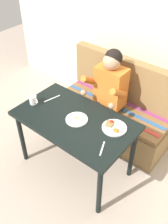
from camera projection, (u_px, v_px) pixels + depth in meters
The scene contains 10 objects.
ground_plane at pixel (76, 166), 2.98m from camera, with size 8.00×8.00×0.00m, color #B8A594.
back_wall at pixel (146, 25), 2.91m from camera, with size 4.40×0.10×2.60m, color beige.
table at pixel (75, 125), 2.57m from camera, with size 1.20×0.70×0.73m.
couch at pixel (115, 112), 3.23m from camera, with size 1.44×0.56×1.00m.
person at pixel (107, 91), 2.87m from camera, with size 0.45×0.61×1.21m.
plate_breakfast at pixel (114, 127), 2.40m from camera, with size 0.24×0.24×0.05m.
plate_eggs at pixel (77, 119), 2.50m from camera, with size 0.22×0.22×0.04m.
coffee_mug at pixel (33, 100), 2.68m from camera, with size 0.12×0.08×0.09m.
fork at pixel (102, 148), 2.21m from camera, with size 0.01×0.17×0.01m, color silver.
knife at pixel (52, 99), 2.77m from camera, with size 0.01×0.20×0.01m, color silver.
Camera 1 is at (1.27, -1.41, 2.38)m, focal length 40.89 mm.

